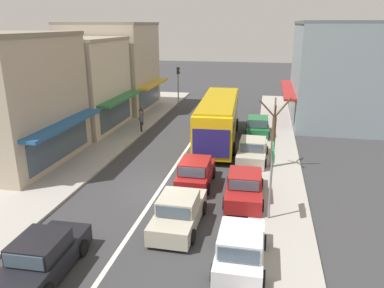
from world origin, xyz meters
TOP-DOWN VIEW (x-y plane):
  - ground_plane at (0.00, 0.00)m, footprint 140.00×140.00m
  - lane_centre_line at (0.00, 4.00)m, footprint 0.20×28.00m
  - sidewalk_left at (-6.80, 6.00)m, footprint 5.20×44.00m
  - kerb_right at (6.20, 6.00)m, footprint 2.80×44.00m
  - shopfront_corner_near at (-10.18, 2.13)m, footprint 7.68×8.32m
  - shopfront_mid_block at (-10.18, 10.30)m, footprint 8.19×7.52m
  - shopfront_far_end at (-10.18, 18.11)m, footprint 8.93×7.70m
  - building_right_far at (11.48, 17.38)m, footprint 8.81×11.29m
  - city_bus at (1.91, 8.99)m, footprint 3.12×10.96m
  - sedan_queue_far_back at (1.87, -3.52)m, footprint 1.93×4.22m
  - sedan_behind_bus_near at (-2.02, -7.66)m, footprint 1.97×4.24m
  - hatchback_queue_gap_filler at (1.77, 0.86)m, footprint 1.85×3.72m
  - parked_hatchback_kerb_front at (4.70, -5.83)m, footprint 1.83×3.70m
  - parked_sedan_kerb_second at (4.47, -0.32)m, footprint 2.00×4.25m
  - parked_sedan_kerb_third at (4.61, 5.35)m, footprint 1.99×4.25m
  - parked_hatchback_kerb_rear at (4.73, 11.09)m, footprint 1.90×3.74m
  - traffic_light_downstreet at (-3.70, 19.87)m, footprint 0.33×0.24m
  - directional_road_sign at (5.69, -2.28)m, footprint 0.10×1.40m
  - street_tree_right at (5.83, 4.22)m, footprint 1.85×1.91m
  - pedestrian_with_handbag_near at (-4.44, 10.05)m, footprint 0.46×0.63m
  - pedestrian_browsing_midblock at (-5.05, 11.99)m, footprint 0.49×0.38m

SIDE VIEW (x-z plane):
  - ground_plane at x=0.00m, z-range 0.00..0.00m
  - lane_centre_line at x=0.00m, z-range 0.00..0.01m
  - kerb_right at x=6.20m, z-range 0.00..0.12m
  - sidewalk_left at x=-6.80m, z-range 0.00..0.14m
  - sedan_queue_far_back at x=1.87m, z-range -0.07..1.40m
  - sedan_behind_bus_near at x=-2.02m, z-range -0.07..1.40m
  - parked_sedan_kerb_second at x=4.47m, z-range -0.07..1.40m
  - parked_sedan_kerb_third at x=4.61m, z-range -0.07..1.40m
  - hatchback_queue_gap_filler at x=1.77m, z-range -0.06..1.48m
  - parked_hatchback_kerb_front at x=4.70m, z-range -0.06..1.48m
  - parked_hatchback_kerb_rear at x=4.73m, z-range -0.06..1.48m
  - pedestrian_browsing_midblock at x=-5.05m, z-range 0.25..1.88m
  - pedestrian_with_handbag_near at x=-4.44m, z-range 0.25..1.88m
  - city_bus at x=1.91m, z-range 0.27..3.49m
  - street_tree_right at x=5.83m, z-range -0.13..4.29m
  - directional_road_sign at x=5.69m, z-range 0.88..4.48m
  - traffic_light_downstreet at x=-3.70m, z-range 0.75..4.95m
  - shopfront_mid_block at x=-10.18m, z-range 0.00..7.37m
  - shopfront_corner_near at x=-10.18m, z-range -0.01..7.95m
  - shopfront_far_end at x=-10.18m, z-range -0.01..8.52m
  - building_right_far at x=11.48m, z-range -0.01..8.63m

